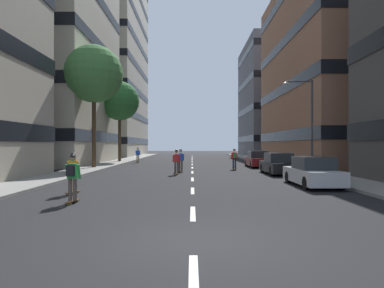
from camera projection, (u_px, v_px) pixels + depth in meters
ground_plane at (192, 166)px, 32.06m from camera, size 148.66×148.66×0.00m
sidewalk_left at (110, 164)px, 35.15m from camera, size 2.66×68.14×0.14m
sidewalk_right at (274, 164)px, 35.16m from camera, size 2.66×68.14×0.14m
lane_markings at (192, 166)px, 32.78m from camera, size 0.16×57.20×0.01m
building_left_mid at (33, 7)px, 36.75m from camera, size 15.32×17.48×34.46m
building_left_far at (99, 59)px, 62.78m from camera, size 15.32×23.82×36.35m
building_right_mid at (350, 71)px, 36.78m from camera, size 15.32×22.36×20.41m
building_right_far at (285, 100)px, 62.80m from camera, size 15.32×18.36×20.92m
parked_car_near at (278, 164)px, 23.68m from camera, size 1.82×4.40×1.52m
parked_car_mid at (312, 173)px, 16.91m from camera, size 1.82×4.40×1.52m
parked_car_far at (257, 160)px, 31.11m from camera, size 1.82×4.40×1.52m
street_tree_near at (119, 101)px, 39.47m from camera, size 4.64×4.64×9.48m
street_tree_mid at (94, 74)px, 29.14m from camera, size 5.05×5.05×10.71m
streetlamp_right at (306, 116)px, 23.24m from camera, size 2.13×0.30×6.50m
skater_0 at (73, 171)px, 14.30m from camera, size 0.57×0.92×1.78m
skater_1 at (180, 159)px, 25.38m from camera, size 0.57×0.92×1.78m
skater_2 at (138, 154)px, 38.63m from camera, size 0.54×0.91×1.78m
skater_3 at (234, 157)px, 28.17m from camera, size 0.55×0.91×1.78m
skater_4 at (176, 161)px, 23.39m from camera, size 0.55×0.92×1.78m
skater_5 at (72, 175)px, 12.01m from camera, size 0.55×0.91×1.78m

